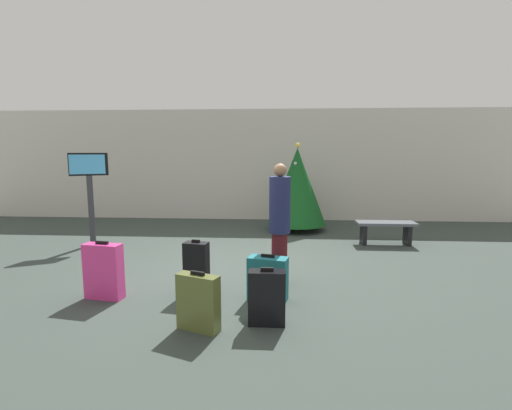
{
  "coord_description": "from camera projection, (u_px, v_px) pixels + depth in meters",
  "views": [
    {
      "loc": [
        0.88,
        -5.85,
        1.95
      ],
      "look_at": [
        0.41,
        1.49,
        0.9
      ],
      "focal_mm": 26.18,
      "sensor_mm": 36.0,
      "label": 1
    }
  ],
  "objects": [
    {
      "name": "suitcase_1",
      "position": [
        198.0,
        302.0,
        4.09
      ],
      "size": [
        0.51,
        0.32,
        0.67
      ],
      "color": "#59602D",
      "rests_on": "ground_plane"
    },
    {
      "name": "back_wall",
      "position": [
        250.0,
        165.0,
        10.75
      ],
      "size": [
        16.0,
        0.2,
        3.14
      ],
      "primitive_type": "cube",
      "color": "beige",
      "rests_on": "ground_plane"
    },
    {
      "name": "ground_plane",
      "position": [
        225.0,
        272.0,
        6.11
      ],
      "size": [
        16.0,
        16.0,
        0.0
      ],
      "primitive_type": "plane",
      "color": "#38423D"
    },
    {
      "name": "waiting_bench",
      "position": [
        386.0,
        228.0,
        7.91
      ],
      "size": [
        1.23,
        0.44,
        0.48
      ],
      "color": "#4C5159",
      "rests_on": "ground_plane"
    },
    {
      "name": "holiday_tree",
      "position": [
        297.0,
        186.0,
        9.22
      ],
      "size": [
        1.45,
        1.45,
        2.17
      ],
      "color": "#4C3319",
      "rests_on": "ground_plane"
    },
    {
      "name": "traveller_0",
      "position": [
        280.0,
        221.0,
        5.45
      ],
      "size": [
        0.44,
        0.44,
        1.79
      ],
      "color": "#4C1419",
      "rests_on": "ground_plane"
    },
    {
      "name": "flight_info_kiosk",
      "position": [
        90.0,
        183.0,
        7.72
      ],
      "size": [
        0.71,
        0.41,
        1.93
      ],
      "color": "#333338",
      "rests_on": "ground_plane"
    },
    {
      "name": "suitcase_3",
      "position": [
        196.0,
        269.0,
        5.1
      ],
      "size": [
        0.35,
        0.23,
        0.77
      ],
      "color": "black",
      "rests_on": "ground_plane"
    },
    {
      "name": "suitcase_0",
      "position": [
        104.0,
        271.0,
        4.97
      ],
      "size": [
        0.53,
        0.26,
        0.79
      ],
      "color": "#E5388C",
      "rests_on": "ground_plane"
    },
    {
      "name": "suitcase_4",
      "position": [
        267.0,
        298.0,
        4.22
      ],
      "size": [
        0.42,
        0.2,
        0.67
      ],
      "color": "black",
      "rests_on": "ground_plane"
    },
    {
      "name": "suitcase_2",
      "position": [
        268.0,
        279.0,
        4.93
      ],
      "size": [
        0.55,
        0.34,
        0.62
      ],
      "color": "#19606B",
      "rests_on": "ground_plane"
    }
  ]
}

